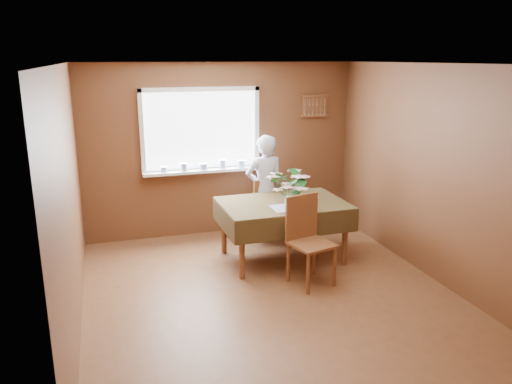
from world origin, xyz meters
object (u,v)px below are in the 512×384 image
object	(u,v)px
dining_table	(283,209)
chair_far	(262,205)
flower_bouquet	(289,184)
chair_near	(307,237)
seated_woman	(265,189)

from	to	relation	value
dining_table	chair_far	xyz separation A→B (m)	(-0.02, 0.82, -0.18)
chair_far	flower_bouquet	world-z (taller)	flower_bouquet
dining_table	chair_far	distance (m)	0.84
chair_near	seated_woman	distance (m)	1.47
chair_far	chair_near	size ratio (longest dim) A/B	0.88
dining_table	seated_woman	size ratio (longest dim) A/B	1.05
seated_woman	flower_bouquet	world-z (taller)	seated_woman
flower_bouquet	chair_near	bearing A→B (deg)	-86.92
dining_table	chair_far	world-z (taller)	chair_far
dining_table	chair_near	xyz separation A→B (m)	(0.03, -0.72, -0.12)
flower_bouquet	seated_woman	bearing A→B (deg)	90.81
dining_table	flower_bouquet	xyz separation A→B (m)	(0.00, -0.19, 0.38)
dining_table	chair_far	bearing A→B (deg)	90.80
dining_table	chair_near	world-z (taller)	chair_near
chair_near	chair_far	bearing A→B (deg)	77.69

